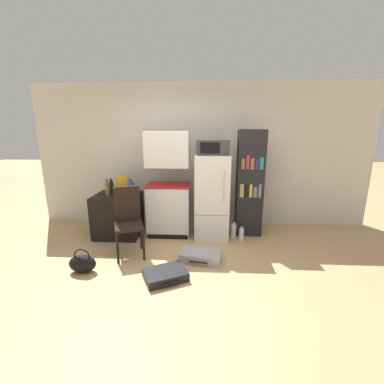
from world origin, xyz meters
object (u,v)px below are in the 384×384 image
at_px(chair, 128,216).
at_px(kitchen_hutch, 168,189).
at_px(microwave, 213,147).
at_px(bottle_milk_white, 124,187).
at_px(bottle_amber_beer, 115,192).
at_px(suitcase_large_flat, 201,256).
at_px(side_table, 118,215).
at_px(handbag, 83,263).
at_px(water_bottle_front, 241,234).
at_px(bowl, 123,197).
at_px(cereal_box, 122,185).
at_px(bottle_wine_dark, 111,187).
at_px(bottle_blue_soda, 131,189).
at_px(bookshelf, 250,184).
at_px(refrigerator, 212,197).
at_px(water_bottle_middle, 234,231).
at_px(bottle_ketchup_red, 133,187).
at_px(bottle_olive_oil, 107,189).
at_px(suitcase_small_flat, 165,275).

bearing_deg(chair, kitchen_hutch, 37.50).
height_order(microwave, bottle_milk_white, microwave).
relative_size(bottle_amber_beer, suitcase_large_flat, 0.27).
bearing_deg(side_table, handbag, -93.40).
bearing_deg(bottle_milk_white, water_bottle_front, -10.17).
relative_size(bowl, cereal_box, 0.44).
bearing_deg(bottle_wine_dark, bottle_blue_soda, -26.24).
bearing_deg(bookshelf, refrigerator, -166.91).
distance_m(cereal_box, water_bottle_middle, 2.10).
height_order(cereal_box, handbag, cereal_box).
distance_m(bottle_blue_soda, bottle_wine_dark, 0.46).
height_order(refrigerator, bottle_ketchup_red, refrigerator).
xyz_separation_m(kitchen_hutch, bowl, (-0.72, -0.28, -0.08)).
relative_size(side_table, refrigerator, 0.53).
xyz_separation_m(chair, water_bottle_middle, (1.64, 0.64, -0.46)).
bearing_deg(bottle_ketchup_red, bottle_olive_oil, -133.29).
height_order(cereal_box, chair, cereal_box).
height_order(chair, water_bottle_middle, chair).
bearing_deg(bottle_blue_soda, handbag, -105.98).
height_order(bottle_olive_oil, handbag, bottle_olive_oil).
bearing_deg(microwave, handbag, -143.36).
bearing_deg(bottle_milk_white, suitcase_small_flat, -58.07).
distance_m(bookshelf, cereal_box, 2.23).
relative_size(kitchen_hutch, bottle_wine_dark, 7.16).
distance_m(handbag, water_bottle_middle, 2.44).
relative_size(bottle_milk_white, water_bottle_front, 0.63).
bearing_deg(bowl, bottle_milk_white, 105.76).
bearing_deg(water_bottle_front, suitcase_large_flat, -133.63).
bearing_deg(chair, bottle_blue_soda, 81.52).
bearing_deg(bottle_blue_soda, side_table, 168.36).
height_order(suitcase_large_flat, suitcase_small_flat, suitcase_large_flat).
distance_m(kitchen_hutch, bookshelf, 1.42).
distance_m(bottle_milk_white, water_bottle_front, 2.25).
distance_m(bottle_ketchup_red, suitcase_small_flat, 1.97).
height_order(side_table, bottle_ketchup_red, bottle_ketchup_red).
xyz_separation_m(bottle_milk_white, cereal_box, (0.02, -0.16, 0.07)).
relative_size(refrigerator, suitcase_large_flat, 2.27).
bearing_deg(bottle_wine_dark, water_bottle_front, -7.19).
bearing_deg(cereal_box, side_table, -136.11).
relative_size(bottle_blue_soda, handbag, 0.81).
bearing_deg(bowl, kitchen_hutch, 21.17).
distance_m(kitchen_hutch, bottle_wine_dark, 1.04).
bearing_deg(bottle_olive_oil, bottle_ketchup_red, 46.71).
distance_m(bottle_amber_beer, water_bottle_front, 2.26).
height_order(side_table, bottle_olive_oil, bottle_olive_oil).
bearing_deg(cereal_box, refrigerator, -1.77).
distance_m(refrigerator, bottle_wine_dark, 1.80).
bearing_deg(microwave, bottle_wine_dark, 176.22).
height_order(bottle_blue_soda, chair, same).
bearing_deg(refrigerator, suitcase_large_flat, -100.44).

